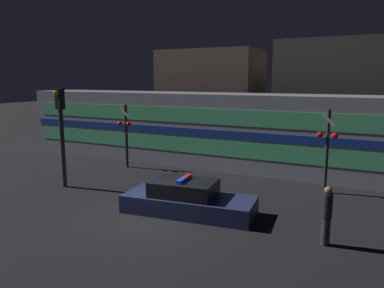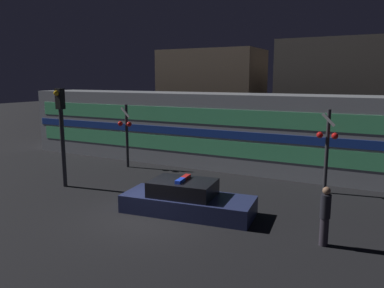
{
  "view_description": "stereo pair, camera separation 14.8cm",
  "coord_description": "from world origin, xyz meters",
  "px_view_note": "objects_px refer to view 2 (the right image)",
  "views": [
    {
      "loc": [
        7.08,
        -10.4,
        4.83
      ],
      "look_at": [
        -0.78,
        4.91,
        1.81
      ],
      "focal_mm": 35.0,
      "sensor_mm": 36.0,
      "label": 1
    },
    {
      "loc": [
        7.21,
        -10.33,
        4.83
      ],
      "look_at": [
        -0.78,
        4.91,
        1.81
      ],
      "focal_mm": 35.0,
      "sensor_mm": 36.0,
      "label": 2
    }
  ],
  "objects_px": {
    "train": "(195,128)",
    "police_car": "(187,200)",
    "pedestrian": "(325,216)",
    "traffic_light_corner": "(62,127)",
    "crossing_signal_near": "(327,146)"
  },
  "relations": [
    {
      "from": "train",
      "to": "police_car",
      "type": "bearing_deg",
      "value": -64.65
    },
    {
      "from": "pedestrian",
      "to": "traffic_light_corner",
      "type": "height_order",
      "value": "traffic_light_corner"
    },
    {
      "from": "train",
      "to": "police_car",
      "type": "height_order",
      "value": "train"
    },
    {
      "from": "crossing_signal_near",
      "to": "traffic_light_corner",
      "type": "relative_size",
      "value": 0.81
    },
    {
      "from": "pedestrian",
      "to": "crossing_signal_near",
      "type": "height_order",
      "value": "crossing_signal_near"
    },
    {
      "from": "train",
      "to": "pedestrian",
      "type": "relative_size",
      "value": 12.33
    },
    {
      "from": "train",
      "to": "crossing_signal_near",
      "type": "distance_m",
      "value": 8.18
    },
    {
      "from": "police_car",
      "to": "pedestrian",
      "type": "bearing_deg",
      "value": -12.88
    },
    {
      "from": "police_car",
      "to": "crossing_signal_near",
      "type": "distance_m",
      "value": 6.5
    },
    {
      "from": "pedestrian",
      "to": "traffic_light_corner",
      "type": "distance_m",
      "value": 11.53
    },
    {
      "from": "pedestrian",
      "to": "traffic_light_corner",
      "type": "bearing_deg",
      "value": 175.31
    },
    {
      "from": "traffic_light_corner",
      "to": "train",
      "type": "bearing_deg",
      "value": 68.14
    },
    {
      "from": "traffic_light_corner",
      "to": "crossing_signal_near",
      "type": "bearing_deg",
      "value": 22.63
    },
    {
      "from": "traffic_light_corner",
      "to": "pedestrian",
      "type": "bearing_deg",
      "value": -4.69
    },
    {
      "from": "train",
      "to": "police_car",
      "type": "xyz_separation_m",
      "value": [
        3.62,
        -7.64,
        -1.52
      ]
    }
  ]
}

